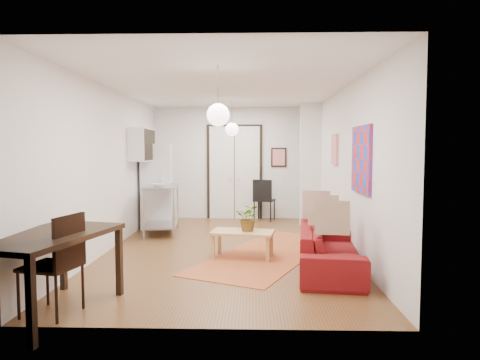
{
  "coord_description": "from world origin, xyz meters",
  "views": [
    {
      "loc": [
        0.44,
        -7.65,
        1.79
      ],
      "look_at": [
        0.23,
        0.02,
        1.25
      ],
      "focal_mm": 32.0,
      "sensor_mm": 36.0,
      "label": 1
    }
  ],
  "objects_px": {
    "dining_chair_near": "(55,254)",
    "black_side_chair": "(264,196)",
    "sofa": "(330,249)",
    "fridge": "(157,186)",
    "coffee_table": "(243,235)",
    "kitchen_counter": "(162,201)",
    "dining_chair_far": "(55,254)",
    "dining_table": "(49,242)"
  },
  "relations": [
    {
      "from": "dining_chair_near",
      "to": "black_side_chair",
      "type": "bearing_deg",
      "value": 171.58
    },
    {
      "from": "sofa",
      "to": "fridge",
      "type": "xyz_separation_m",
      "value": [
        -3.34,
        3.44,
        0.64
      ]
    },
    {
      "from": "coffee_table",
      "to": "kitchen_counter",
      "type": "xyz_separation_m",
      "value": [
        -1.78,
        2.07,
        0.3
      ]
    },
    {
      "from": "fridge",
      "to": "black_side_chair",
      "type": "distance_m",
      "value": 2.79
    },
    {
      "from": "kitchen_counter",
      "to": "dining_chair_far",
      "type": "relative_size",
      "value": 1.29
    },
    {
      "from": "dining_chair_near",
      "to": "dining_chair_far",
      "type": "bearing_deg",
      "value": 180.0
    },
    {
      "from": "dining_chair_near",
      "to": "coffee_table",
      "type": "bearing_deg",
      "value": 152.75
    },
    {
      "from": "kitchen_counter",
      "to": "dining_chair_far",
      "type": "height_order",
      "value": "dining_chair_far"
    },
    {
      "from": "coffee_table",
      "to": "dining_table",
      "type": "height_order",
      "value": "dining_table"
    },
    {
      "from": "kitchen_counter",
      "to": "fridge",
      "type": "height_order",
      "value": "fridge"
    },
    {
      "from": "kitchen_counter",
      "to": "dining_chair_near",
      "type": "bearing_deg",
      "value": -99.31
    },
    {
      "from": "sofa",
      "to": "fridge",
      "type": "relative_size",
      "value": 1.15
    },
    {
      "from": "coffee_table",
      "to": "black_side_chair",
      "type": "height_order",
      "value": "black_side_chair"
    },
    {
      "from": "sofa",
      "to": "black_side_chair",
      "type": "relative_size",
      "value": 2.09
    },
    {
      "from": "coffee_table",
      "to": "fridge",
      "type": "bearing_deg",
      "value": 126.63
    },
    {
      "from": "coffee_table",
      "to": "dining_table",
      "type": "bearing_deg",
      "value": -129.44
    },
    {
      "from": "dining_table",
      "to": "dining_chair_far",
      "type": "distance_m",
      "value": 0.19
    },
    {
      "from": "coffee_table",
      "to": "fridge",
      "type": "distance_m",
      "value": 3.46
    },
    {
      "from": "kitchen_counter",
      "to": "dining_chair_near",
      "type": "distance_m",
      "value": 4.45
    },
    {
      "from": "coffee_table",
      "to": "kitchen_counter",
      "type": "height_order",
      "value": "kitchen_counter"
    },
    {
      "from": "dining_chair_far",
      "to": "black_side_chair",
      "type": "bearing_deg",
      "value": 171.58
    },
    {
      "from": "sofa",
      "to": "coffee_table",
      "type": "relative_size",
      "value": 2.01
    },
    {
      "from": "kitchen_counter",
      "to": "dining_chair_far",
      "type": "bearing_deg",
      "value": -99.31
    },
    {
      "from": "coffee_table",
      "to": "kitchen_counter",
      "type": "bearing_deg",
      "value": 130.78
    },
    {
      "from": "kitchen_counter",
      "to": "dining_table",
      "type": "xyz_separation_m",
      "value": [
        -0.26,
        -4.56,
        0.1
      ]
    },
    {
      "from": "sofa",
      "to": "fridge",
      "type": "distance_m",
      "value": 4.84
    },
    {
      "from": "fridge",
      "to": "dining_chair_far",
      "type": "xyz_separation_m",
      "value": [
        0.0,
        -5.12,
        -0.32
      ]
    },
    {
      "from": "dining_chair_far",
      "to": "black_side_chair",
      "type": "xyz_separation_m",
      "value": [
        2.51,
        6.29,
        -0.02
      ]
    },
    {
      "from": "black_side_chair",
      "to": "dining_chair_near",
      "type": "bearing_deg",
      "value": 84.17
    },
    {
      "from": "sofa",
      "to": "coffee_table",
      "type": "bearing_deg",
      "value": 68.82
    },
    {
      "from": "dining_table",
      "to": "dining_chair_far",
      "type": "relative_size",
      "value": 1.62
    },
    {
      "from": "coffee_table",
      "to": "dining_table",
      "type": "xyz_separation_m",
      "value": [
        -2.05,
        -2.49,
        0.4
      ]
    },
    {
      "from": "black_side_chair",
      "to": "fridge",
      "type": "bearing_deg",
      "value": 40.96
    },
    {
      "from": "sofa",
      "to": "fridge",
      "type": "bearing_deg",
      "value": 51.12
    },
    {
      "from": "fridge",
      "to": "dining_table",
      "type": "bearing_deg",
      "value": -98.11
    },
    {
      "from": "sofa",
      "to": "dining_table",
      "type": "height_order",
      "value": "dining_table"
    },
    {
      "from": "sofa",
      "to": "coffee_table",
      "type": "height_order",
      "value": "sofa"
    },
    {
      "from": "fridge",
      "to": "dining_chair_far",
      "type": "relative_size",
      "value": 1.75
    },
    {
      "from": "kitchen_counter",
      "to": "coffee_table",
      "type": "bearing_deg",
      "value": -55.31
    },
    {
      "from": "fridge",
      "to": "dining_chair_near",
      "type": "xyz_separation_m",
      "value": [
        0.0,
        -5.12,
        -0.32
      ]
    },
    {
      "from": "dining_table",
      "to": "dining_chair_near",
      "type": "distance_m",
      "value": 0.19
    },
    {
      "from": "dining_chair_far",
      "to": "kitchen_counter",
      "type": "bearing_deg",
      "value": -169.91
    }
  ]
}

